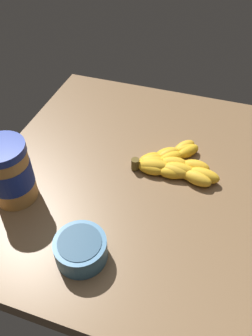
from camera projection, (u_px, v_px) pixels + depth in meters
ground_plane at (138, 178)px, 82.85cm from camera, size 72.01×77.63×4.45cm
banana_bunch at (172, 164)px, 81.05cm from camera, size 21.54×16.15×3.51cm
peanut_butter_jar at (9, 172)px, 70.76cm from camera, size 9.99×9.99×15.06cm
small_bowl at (81, 249)px, 63.07cm from camera, size 10.25×10.25×5.10cm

